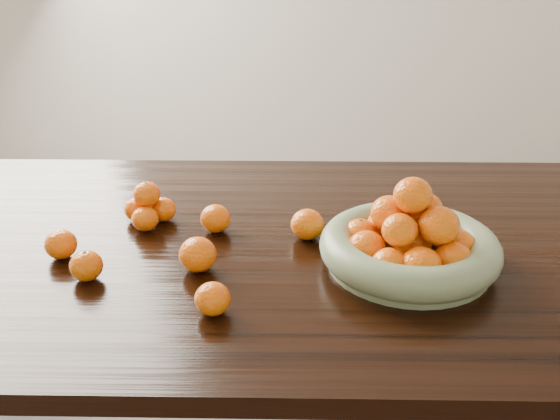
{
  "coord_description": "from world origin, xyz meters",
  "views": [
    {
      "loc": [
        -0.02,
        -1.2,
        1.37
      ],
      "look_at": [
        -0.04,
        -0.02,
        0.83
      ],
      "focal_mm": 40.0,
      "sensor_mm": 36.0,
      "label": 1
    }
  ],
  "objects_px": {
    "dining_table": "(298,275)",
    "orange_pyramid": "(148,207)",
    "fruit_bowl": "(410,244)",
    "loose_orange_0": "(86,266)"
  },
  "relations": [
    {
      "from": "fruit_bowl",
      "to": "orange_pyramid",
      "type": "xyz_separation_m",
      "value": [
        -0.56,
        0.19,
        -0.01
      ]
    },
    {
      "from": "dining_table",
      "to": "fruit_bowl",
      "type": "bearing_deg",
      "value": -26.8
    },
    {
      "from": "dining_table",
      "to": "fruit_bowl",
      "type": "xyz_separation_m",
      "value": [
        0.22,
        -0.11,
        0.14
      ]
    },
    {
      "from": "fruit_bowl",
      "to": "loose_orange_0",
      "type": "height_order",
      "value": "fruit_bowl"
    },
    {
      "from": "dining_table",
      "to": "orange_pyramid",
      "type": "xyz_separation_m",
      "value": [
        -0.34,
        0.08,
        0.13
      ]
    },
    {
      "from": "dining_table",
      "to": "loose_orange_0",
      "type": "relative_size",
      "value": 31.56
    },
    {
      "from": "dining_table",
      "to": "fruit_bowl",
      "type": "relative_size",
      "value": 5.61
    },
    {
      "from": "orange_pyramid",
      "to": "fruit_bowl",
      "type": "bearing_deg",
      "value": -18.44
    },
    {
      "from": "dining_table",
      "to": "fruit_bowl",
      "type": "distance_m",
      "value": 0.28
    },
    {
      "from": "fruit_bowl",
      "to": "orange_pyramid",
      "type": "bearing_deg",
      "value": 161.56
    }
  ]
}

